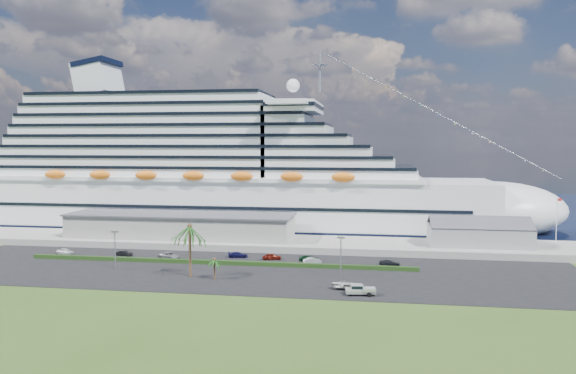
% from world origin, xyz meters
% --- Properties ---
extents(ground, '(420.00, 420.00, 0.00)m').
position_xyz_m(ground, '(0.00, 0.00, 0.00)').
color(ground, '#314D19').
rests_on(ground, ground).
extents(asphalt_lot, '(140.00, 38.00, 0.12)m').
position_xyz_m(asphalt_lot, '(0.00, 11.00, 0.06)').
color(asphalt_lot, black).
rests_on(asphalt_lot, ground).
extents(wharf, '(240.00, 20.00, 1.80)m').
position_xyz_m(wharf, '(0.00, 40.00, 0.90)').
color(wharf, gray).
rests_on(wharf, ground).
extents(water, '(420.00, 160.00, 0.02)m').
position_xyz_m(water, '(0.00, 130.00, 0.01)').
color(water, black).
rests_on(water, ground).
extents(cruise_ship, '(191.00, 38.00, 54.00)m').
position_xyz_m(cruise_ship, '(-21.53, 64.00, 16.69)').
color(cruise_ship, silver).
rests_on(cruise_ship, ground).
extents(terminal_building, '(61.00, 15.00, 6.30)m').
position_xyz_m(terminal_building, '(-25.00, 40.00, 5.01)').
color(terminal_building, gray).
rests_on(terminal_building, wharf).
extents(port_shed, '(24.00, 12.31, 7.37)m').
position_xyz_m(port_shed, '(52.00, 40.00, 4.40)').
color(port_shed, gray).
rests_on(port_shed, wharf).
extents(flagpole, '(1.08, 0.16, 12.00)m').
position_xyz_m(flagpole, '(70.04, 40.00, 8.27)').
color(flagpole, silver).
rests_on(flagpole, wharf).
extents(hedge, '(88.00, 1.10, 0.90)m').
position_xyz_m(hedge, '(-8.00, 16.00, 0.57)').
color(hedge, black).
rests_on(hedge, asphalt_lot).
extents(lamp_post_left, '(1.60, 0.35, 8.27)m').
position_xyz_m(lamp_post_left, '(-28.00, 8.00, 5.34)').
color(lamp_post_left, gray).
rests_on(lamp_post_left, asphalt_lot).
extents(lamp_post_right, '(1.60, 0.35, 8.27)m').
position_xyz_m(lamp_post_right, '(20.00, 8.00, 5.34)').
color(lamp_post_right, gray).
rests_on(lamp_post_right, asphalt_lot).
extents(palm_tall, '(8.82, 8.82, 11.13)m').
position_xyz_m(palm_tall, '(-10.00, 4.00, 9.20)').
color(palm_tall, '#47301E').
rests_on(palm_tall, ground).
extents(palm_short, '(3.53, 3.53, 4.56)m').
position_xyz_m(palm_short, '(-4.50, 2.50, 3.67)').
color(palm_short, '#47301E').
rests_on(palm_short, ground).
extents(parked_car_0, '(4.74, 2.93, 1.50)m').
position_xyz_m(parked_car_0, '(-47.23, 20.89, 0.87)').
color(parked_car_0, silver).
rests_on(parked_car_0, asphalt_lot).
extents(parked_car_1, '(3.99, 1.68, 1.28)m').
position_xyz_m(parked_car_1, '(-32.42, 21.56, 0.76)').
color(parked_car_1, black).
rests_on(parked_car_1, asphalt_lot).
extents(parked_car_2, '(5.99, 4.51, 1.51)m').
position_xyz_m(parked_car_2, '(-20.56, 20.18, 0.88)').
color(parked_car_2, gray).
rests_on(parked_car_2, asphalt_lot).
extents(parked_car_3, '(4.90, 2.66, 1.35)m').
position_xyz_m(parked_car_3, '(-5.10, 23.88, 0.79)').
color(parked_car_3, '#131240').
rests_on(parked_car_3, asphalt_lot).
extents(parked_car_4, '(4.65, 2.73, 1.48)m').
position_xyz_m(parked_car_4, '(3.18, 22.78, 0.86)').
color(parked_car_4, maroon).
rests_on(parked_car_4, asphalt_lot).
extents(parked_car_5, '(4.31, 2.80, 1.34)m').
position_xyz_m(parked_car_5, '(12.96, 19.90, 0.79)').
color(parked_car_5, '#B4B7BC').
rests_on(parked_car_5, asphalt_lot).
extents(parked_car_6, '(5.18, 3.34, 1.33)m').
position_xyz_m(parked_car_6, '(12.14, 22.07, 0.78)').
color(parked_car_6, black).
rests_on(parked_car_6, asphalt_lot).
extents(parked_car_7, '(4.64, 2.12, 1.32)m').
position_xyz_m(parked_car_7, '(29.88, 20.65, 0.78)').
color(parked_car_7, black).
rests_on(parked_car_7, asphalt_lot).
extents(pickup_truck, '(5.59, 2.77, 1.88)m').
position_xyz_m(pickup_truck, '(24.17, -4.37, 1.15)').
color(pickup_truck, black).
rests_on(pickup_truck, asphalt_lot).
extents(boat_trailer, '(5.39, 3.63, 1.53)m').
position_xyz_m(boat_trailer, '(21.33, -1.02, 1.14)').
color(boat_trailer, gray).
rests_on(boat_trailer, asphalt_lot).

